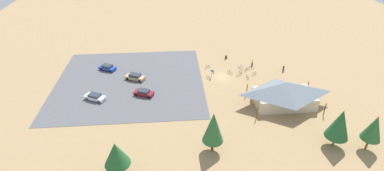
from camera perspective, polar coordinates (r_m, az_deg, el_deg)
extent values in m
plane|color=#9E7F56|center=(73.04, 5.64, 1.69)|extent=(160.00, 160.00, 0.00)
cube|color=#56565B|center=(72.34, -11.99, 0.80)|extent=(34.89, 32.43, 0.05)
cube|color=beige|center=(64.87, 17.44, -2.50)|extent=(12.09, 6.60, 2.85)
pyramid|color=slate|center=(63.44, 17.83, -0.44)|extent=(14.16, 8.68, 2.66)
cylinder|color=brown|center=(70.80, 21.53, -0.29)|extent=(0.20, 0.20, 2.85)
cylinder|color=brown|center=(66.05, 10.63, -0.82)|extent=(0.20, 0.20, 2.85)
cylinder|color=brown|center=(64.70, 24.41, -4.18)|extent=(0.20, 0.20, 2.85)
cylinder|color=brown|center=(59.45, 12.54, -5.12)|extent=(0.20, 0.20, 2.85)
cylinder|color=brown|center=(82.01, 6.63, 5.50)|extent=(0.60, 0.60, 0.90)
cylinder|color=#99999E|center=(71.94, 3.83, 2.29)|extent=(0.08, 0.08, 2.20)
cube|color=#1959B2|center=(71.55, 3.85, 2.84)|extent=(0.56, 0.04, 0.40)
cylinder|color=brown|center=(51.37, 3.98, -11.52)|extent=(0.45, 0.45, 2.36)
cone|color=#2D6633|center=(48.73, 4.15, -8.08)|extent=(3.58, 3.58, 5.65)
cylinder|color=brown|center=(59.78, 30.91, -9.66)|extent=(0.34, 0.34, 2.38)
cone|color=#2D6633|center=(57.77, 31.86, -6.97)|extent=(3.21, 3.21, 4.73)
cylinder|color=brown|center=(48.91, -14.01, -15.43)|extent=(0.42, 0.42, 2.34)
cone|color=#235B2D|center=(46.65, -14.53, -12.71)|extent=(4.00, 4.00, 4.11)
cylinder|color=brown|center=(57.82, 25.87, -9.66)|extent=(0.34, 0.34, 2.19)
cone|color=#235B2D|center=(55.57, 26.78, -6.64)|extent=(3.91, 3.91, 5.49)
torus|color=black|center=(77.79, 11.71, 3.42)|extent=(0.71, 0.11, 0.71)
torus|color=black|center=(77.43, 10.99, 3.37)|extent=(0.71, 0.11, 0.71)
cylinder|color=#1E7F38|center=(77.56, 11.36, 3.47)|extent=(0.95, 0.13, 0.04)
cylinder|color=#1E7F38|center=(77.59, 11.49, 3.53)|extent=(0.04, 0.04, 0.39)
cube|color=black|center=(77.50, 11.51, 3.66)|extent=(0.21, 0.10, 0.05)
cylinder|color=#1E7F38|center=(77.37, 11.08, 3.52)|extent=(0.04, 0.04, 0.45)
cylinder|color=black|center=(77.26, 11.09, 3.67)|extent=(0.08, 0.48, 0.03)
torus|color=black|center=(72.63, 10.86, 1.37)|extent=(0.09, 0.70, 0.70)
torus|color=black|center=(73.50, 10.59, 1.78)|extent=(0.09, 0.70, 0.70)
cylinder|color=#197A7F|center=(73.01, 10.73, 1.65)|extent=(0.11, 0.99, 0.04)
cylinder|color=#197A7F|center=(72.79, 10.79, 1.66)|extent=(0.04, 0.04, 0.46)
cube|color=black|center=(72.68, 10.81, 1.81)|extent=(0.10, 0.21, 0.05)
cylinder|color=#197A7F|center=(73.30, 10.64, 1.90)|extent=(0.04, 0.04, 0.45)
cylinder|color=black|center=(73.19, 10.65, 2.05)|extent=(0.48, 0.07, 0.03)
torus|color=black|center=(75.04, 4.10, 2.93)|extent=(0.08, 0.68, 0.68)
torus|color=black|center=(74.22, 4.25, 2.58)|extent=(0.08, 0.68, 0.68)
cylinder|color=#2347B7|center=(74.58, 4.18, 2.83)|extent=(0.09, 0.89, 0.04)
cylinder|color=#2347B7|center=(74.68, 4.15, 2.96)|extent=(0.04, 0.04, 0.42)
cube|color=black|center=(74.58, 4.16, 3.10)|extent=(0.09, 0.20, 0.05)
cylinder|color=#2347B7|center=(74.20, 4.24, 2.76)|extent=(0.04, 0.04, 0.42)
cylinder|color=black|center=(74.10, 4.24, 2.90)|extent=(0.48, 0.06, 0.03)
torus|color=black|center=(74.56, 11.70, 2.13)|extent=(0.65, 0.42, 0.74)
torus|color=black|center=(75.20, 12.20, 2.34)|extent=(0.65, 0.42, 0.74)
cylinder|color=orange|center=(74.82, 11.97, 2.32)|extent=(0.77, 0.49, 0.04)
cylinder|color=orange|center=(74.66, 11.88, 2.35)|extent=(0.04, 0.04, 0.46)
cube|color=black|center=(74.55, 11.90, 2.51)|extent=(0.21, 0.17, 0.05)
cylinder|color=orange|center=(75.02, 12.18, 2.49)|extent=(0.04, 0.04, 0.52)
cylinder|color=black|center=(74.89, 12.20, 2.66)|extent=(0.28, 0.43, 0.03)
torus|color=black|center=(75.14, 9.62, 2.58)|extent=(0.24, 0.66, 0.68)
torus|color=black|center=(75.92, 9.21, 2.94)|extent=(0.24, 0.66, 0.68)
cylinder|color=#B7B7BC|center=(75.48, 9.42, 2.83)|extent=(0.33, 0.94, 0.04)
cylinder|color=#B7B7BC|center=(75.29, 9.50, 2.84)|extent=(0.04, 0.04, 0.43)
cube|color=black|center=(75.18, 9.52, 2.98)|extent=(0.14, 0.21, 0.05)
cylinder|color=#B7B7BC|center=(75.74, 9.26, 3.05)|extent=(0.04, 0.04, 0.43)
cylinder|color=black|center=(75.64, 9.28, 3.19)|extent=(0.47, 0.18, 0.03)
torus|color=black|center=(76.93, 3.40, 3.75)|extent=(0.70, 0.31, 0.74)
torus|color=black|center=(76.50, 2.76, 3.60)|extent=(0.70, 0.31, 0.74)
cylinder|color=red|center=(76.66, 3.09, 3.76)|extent=(0.85, 0.37, 0.04)
cylinder|color=red|center=(76.70, 3.20, 3.84)|extent=(0.04, 0.04, 0.42)
cube|color=black|center=(76.60, 3.21, 3.98)|extent=(0.22, 0.15, 0.05)
cylinder|color=red|center=(76.43, 2.83, 3.77)|extent=(0.04, 0.04, 0.48)
cylinder|color=black|center=(76.32, 2.84, 3.93)|extent=(0.21, 0.46, 0.03)
torus|color=black|center=(74.16, 9.40, 2.18)|extent=(0.60, 0.37, 0.67)
torus|color=black|center=(73.56, 8.84, 1.98)|extent=(0.60, 0.37, 0.67)
cylinder|color=yellow|center=(73.80, 9.13, 2.16)|extent=(0.79, 0.48, 0.04)
cylinder|color=yellow|center=(73.87, 9.23, 2.25)|extent=(0.04, 0.04, 0.40)
cube|color=black|center=(73.78, 9.25, 2.39)|extent=(0.21, 0.17, 0.05)
cylinder|color=yellow|center=(73.51, 8.91, 2.14)|extent=(0.04, 0.04, 0.43)
cylinder|color=black|center=(73.41, 8.93, 2.29)|extent=(0.27, 0.43, 0.03)
torus|color=black|center=(77.40, 9.81, 3.48)|extent=(0.54, 0.51, 0.70)
torus|color=black|center=(77.80, 9.20, 3.69)|extent=(0.54, 0.51, 0.70)
cylinder|color=silver|center=(77.55, 9.51, 3.66)|extent=(0.68, 0.64, 0.04)
cylinder|color=silver|center=(77.42, 9.63, 3.69)|extent=(0.04, 0.04, 0.45)
cube|color=black|center=(77.32, 9.64, 3.84)|extent=(0.20, 0.20, 0.05)
cylinder|color=silver|center=(77.65, 9.27, 3.83)|extent=(0.04, 0.04, 0.50)
cylinder|color=black|center=(77.53, 9.29, 4.00)|extent=(0.35, 0.37, 0.03)
torus|color=black|center=(72.12, 2.97, 1.71)|extent=(0.48, 0.56, 0.69)
torus|color=black|center=(71.55, 3.55, 1.43)|extent=(0.48, 0.56, 0.69)
cylinder|color=#722D9E|center=(71.78, 3.26, 1.65)|extent=(0.62, 0.72, 0.04)
cylinder|color=#722D9E|center=(71.83, 3.16, 1.76)|extent=(0.04, 0.04, 0.42)
cube|color=black|center=(71.73, 3.16, 1.91)|extent=(0.19, 0.20, 0.05)
cylinder|color=#722D9E|center=(71.50, 3.50, 1.61)|extent=(0.04, 0.04, 0.43)
cylinder|color=black|center=(71.40, 3.50, 1.75)|extent=(0.39, 0.34, 0.03)
torus|color=black|center=(76.03, 10.27, 2.87)|extent=(0.48, 0.53, 0.68)
torus|color=black|center=(76.82, 10.62, 3.15)|extent=(0.48, 0.53, 0.68)
cylinder|color=black|center=(76.37, 10.46, 3.09)|extent=(0.63, 0.70, 0.04)
cylinder|color=black|center=(76.18, 10.40, 3.10)|extent=(0.04, 0.04, 0.42)
cube|color=black|center=(76.08, 10.42, 3.24)|extent=(0.19, 0.20, 0.05)
cylinder|color=black|center=(76.63, 10.60, 3.27)|extent=(0.04, 0.04, 0.45)
cylinder|color=black|center=(76.53, 10.62, 3.42)|extent=(0.38, 0.34, 0.03)
torus|color=black|center=(74.81, 7.12, 2.66)|extent=(0.44, 0.58, 0.69)
torus|color=black|center=(74.24, 7.68, 2.38)|extent=(0.44, 0.58, 0.69)
cylinder|color=#1E7F38|center=(74.47, 7.40, 2.60)|extent=(0.57, 0.76, 0.04)
cylinder|color=#1E7F38|center=(74.52, 7.31, 2.72)|extent=(0.04, 0.04, 0.43)
cube|color=black|center=(74.42, 7.32, 2.86)|extent=(0.18, 0.21, 0.05)
cylinder|color=#1E7F38|center=(74.18, 7.64, 2.57)|extent=(0.04, 0.04, 0.47)
cylinder|color=black|center=(74.07, 7.65, 2.72)|extent=(0.41, 0.31, 0.03)
cube|color=maroon|center=(66.13, -9.33, -1.47)|extent=(4.68, 3.30, 0.67)
cube|color=#2D3842|center=(65.82, -9.38, -1.05)|extent=(2.84, 2.38, 0.48)
cylinder|color=black|center=(66.28, -10.75, -1.79)|extent=(0.68, 0.45, 0.64)
cylinder|color=black|center=(67.44, -10.15, -1.08)|extent=(0.68, 0.45, 0.64)
cylinder|color=black|center=(65.09, -8.45, -2.23)|extent=(0.68, 0.45, 0.64)
cylinder|color=black|center=(66.27, -7.88, -1.50)|extent=(0.68, 0.45, 0.64)
cube|color=#1E42B2|center=(78.57, -16.10, 3.28)|extent=(4.70, 3.67, 0.62)
cube|color=#2D3842|center=(78.31, -16.16, 3.67)|extent=(2.91, 2.59, 0.57)
cylinder|color=black|center=(79.00, -17.28, 3.07)|extent=(0.67, 0.49, 0.64)
cylinder|color=black|center=(80.09, -16.56, 3.59)|extent=(0.67, 0.49, 0.64)
cylinder|color=black|center=(77.26, -15.58, 2.69)|extent=(0.67, 0.49, 0.64)
cylinder|color=black|center=(78.37, -14.86, 3.23)|extent=(0.67, 0.49, 0.64)
cube|color=white|center=(67.28, -18.32, -2.20)|extent=(4.98, 3.70, 0.65)
cube|color=#2D3842|center=(66.99, -18.40, -1.80)|extent=(3.05, 2.61, 0.48)
cylinder|color=black|center=(67.82, -19.75, -2.43)|extent=(0.67, 0.48, 0.64)
cylinder|color=black|center=(68.83, -18.92, -1.72)|extent=(0.67, 0.48, 0.64)
cylinder|color=black|center=(65.99, -17.63, -3.01)|extent=(0.67, 0.48, 0.64)
cylinder|color=black|center=(67.03, -16.81, -2.28)|extent=(0.67, 0.48, 0.64)
cube|color=tan|center=(72.53, -10.99, 1.55)|extent=(5.08, 3.59, 0.68)
cube|color=#2D3842|center=(72.22, -11.04, 1.99)|extent=(3.08, 2.55, 0.60)
cylinder|color=black|center=(72.80, -12.38, 1.28)|extent=(0.67, 0.46, 0.64)
cylinder|color=black|center=(74.00, -11.76, 1.88)|extent=(0.67, 0.46, 0.64)
cylinder|color=black|center=(71.33, -10.14, 0.87)|extent=(0.67, 0.46, 0.64)
cylinder|color=black|center=(72.54, -9.55, 1.49)|extent=(0.67, 0.46, 0.64)
cube|color=#2D3347|center=(79.32, 11.59, 4.07)|extent=(0.38, 0.40, 0.84)
cylinder|color=yellow|center=(78.98, 11.65, 4.56)|extent=(0.36, 0.36, 0.69)
sphere|color=tan|center=(78.78, 11.68, 4.86)|extent=(0.24, 0.24, 0.24)
cube|color=#2D3347|center=(78.56, 17.31, 2.94)|extent=(0.34, 0.39, 0.85)
cylinder|color=black|center=(78.23, 17.39, 3.41)|extent=(0.36, 0.36, 0.61)
sphere|color=tan|center=(78.04, 17.44, 3.68)|extent=(0.24, 0.24, 0.24)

